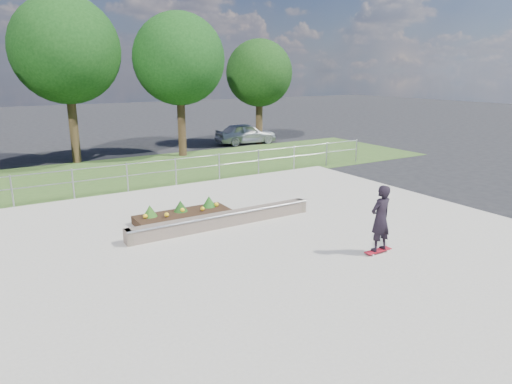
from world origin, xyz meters
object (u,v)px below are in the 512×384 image
at_px(parked_car, 246,133).
at_px(planter_bed, 183,215).
at_px(grind_ledge, 223,220).
at_px(skateboarder, 380,219).

bearing_deg(parked_car, planter_bed, 148.03).
bearing_deg(parked_car, grind_ledge, 152.69).
bearing_deg(skateboarder, grind_ledge, 121.35).
bearing_deg(planter_bed, skateboarder, -57.44).
xyz_separation_m(grind_ledge, skateboarder, (2.43, -4.00, 0.74)).
distance_m(planter_bed, skateboarder, 6.13).
distance_m(planter_bed, parked_car, 16.15).
height_order(grind_ledge, skateboarder, skateboarder).
bearing_deg(skateboarder, planter_bed, 122.56).
relative_size(planter_bed, skateboarder, 1.65).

